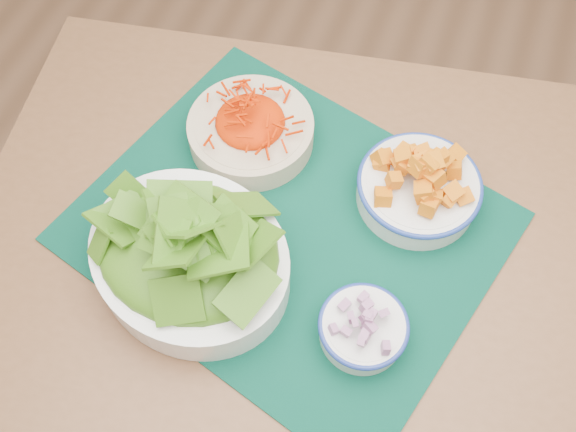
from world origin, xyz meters
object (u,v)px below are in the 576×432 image
Objects in this scene: table at (341,277)px; placemat at (288,227)px; carrot_bowl at (251,126)px; onion_bowl at (363,327)px; lettuce_bowl at (188,250)px; squash_bowl at (420,183)px.

table is 0.14m from placemat.
carrot_bowl is 0.36m from onion_bowl.
onion_bowl is at bearing -23.39° from placemat.
carrot_bowl is 0.59× the size of lettuce_bowl.
table is at bearing 14.74° from placemat.
placemat is 0.20m from onion_bowl.
onion_bowl is (-0.01, -0.23, -0.01)m from squash_bowl.
table is 3.46× the size of lettuce_bowl.
placemat is 0.17m from lettuce_bowl.
lettuce_bowl is at bearing -159.52° from table.
carrot_bowl is at bearing 146.37° from placemat.
lettuce_bowl reaches higher than placemat.
placemat is at bearing -145.99° from squash_bowl.
squash_bowl is 0.24m from onion_bowl.
lettuce_bowl is at bearing -88.36° from carrot_bowl.
carrot_bowl is (-0.20, 0.13, 0.15)m from table.
squash_bowl reaches higher than table.
lettuce_bowl is 2.63× the size of onion_bowl.
lettuce_bowl is (0.01, -0.24, 0.03)m from carrot_bowl.
squash_bowl is at bearing -3.29° from carrot_bowl.
carrot_bowl reaches higher than table.
placemat is 2.74× the size of carrot_bowl.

